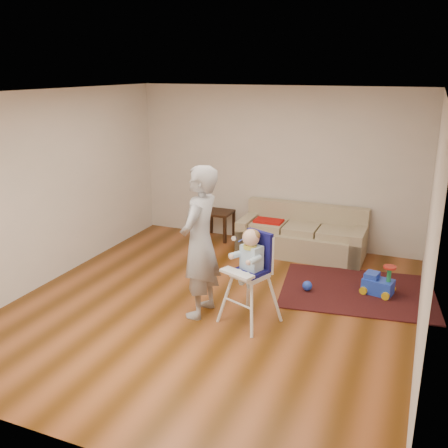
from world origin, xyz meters
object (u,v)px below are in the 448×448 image
at_px(sofa, 302,231).
at_px(adult, 200,242).
at_px(ride_on_toy, 379,279).
at_px(high_chair, 250,278).
at_px(side_table, 218,225).
at_px(toy_ball, 307,286).

xyz_separation_m(sofa, adult, (-0.65, -2.55, 0.55)).
xyz_separation_m(ride_on_toy, high_chair, (-1.36, -1.39, 0.34)).
height_order(side_table, high_chair, high_chair).
bearing_deg(ride_on_toy, sofa, 152.06).
distance_m(sofa, side_table, 1.62).
xyz_separation_m(high_chair, adult, (-0.64, -0.03, 0.37)).
bearing_deg(adult, toy_ball, 136.52).
distance_m(side_table, adult, 3.02).
bearing_deg(adult, side_table, -160.73).
bearing_deg(high_chair, adult, -155.91).
xyz_separation_m(ride_on_toy, adult, (-2.01, -1.42, 0.71)).
bearing_deg(ride_on_toy, high_chair, -122.67).
height_order(side_table, toy_ball, side_table).
height_order(sofa, toy_ball, sofa).
relative_size(ride_on_toy, adult, 0.23).
xyz_separation_m(sofa, toy_ball, (0.45, -1.41, -0.31)).
relative_size(side_table, ride_on_toy, 1.17).
distance_m(sofa, ride_on_toy, 1.78).
height_order(ride_on_toy, toy_ball, ride_on_toy).
bearing_deg(high_chair, side_table, 141.56).
distance_m(toy_ball, high_chair, 1.29).
height_order(side_table, ride_on_toy, side_table).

